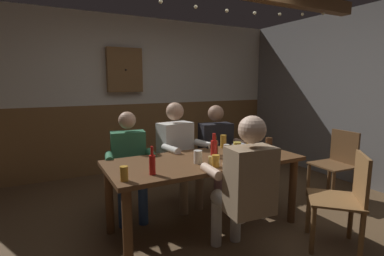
{
  "coord_description": "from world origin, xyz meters",
  "views": [
    {
      "loc": [
        -1.42,
        -2.26,
        1.5
      ],
      "look_at": [
        0.0,
        0.44,
        1.01
      ],
      "focal_mm": 26.94,
      "sensor_mm": 36.0,
      "label": 1
    }
  ],
  "objects_px": {
    "pint_glass_0": "(269,143)",
    "wall_dart_cabinet": "(125,70)",
    "person_3": "(245,183)",
    "bottle_2": "(214,148)",
    "person_0": "(129,160)",
    "bottle_1": "(215,147)",
    "person_1": "(178,149)",
    "condiment_caddy": "(239,146)",
    "pint_glass_5": "(226,149)",
    "person_2": "(218,147)",
    "plate_1": "(260,154)",
    "pint_glass_2": "(198,157)",
    "chair_empty_near_left": "(337,162)",
    "bottle_0": "(152,164)",
    "table_candle": "(210,160)",
    "chair_empty_near_right": "(345,198)",
    "pint_glass_1": "(223,141)",
    "pint_glass_3": "(124,174)",
    "pint_glass_6": "(249,140)",
    "plate_0": "(234,164)",
    "pint_glass_7": "(216,161)",
    "dining_table": "(205,168)",
    "pint_glass_4": "(237,149)"
  },
  "relations": [
    {
      "from": "person_0",
      "to": "bottle_1",
      "type": "distance_m",
      "value": 0.97
    },
    {
      "from": "bottle_0",
      "to": "wall_dart_cabinet",
      "type": "xyz_separation_m",
      "value": [
        0.45,
        2.48,
        0.86
      ]
    },
    {
      "from": "condiment_caddy",
      "to": "wall_dart_cabinet",
      "type": "distance_m",
      "value": 2.37
    },
    {
      "from": "person_1",
      "to": "pint_glass_6",
      "type": "xyz_separation_m",
      "value": [
        0.76,
        -0.4,
        0.11
      ]
    },
    {
      "from": "pint_glass_0",
      "to": "wall_dart_cabinet",
      "type": "distance_m",
      "value": 2.6
    },
    {
      "from": "person_1",
      "to": "condiment_caddy",
      "type": "distance_m",
      "value": 0.73
    },
    {
      "from": "person_3",
      "to": "pint_glass_4",
      "type": "relative_size",
      "value": 8.49
    },
    {
      "from": "person_3",
      "to": "bottle_2",
      "type": "bearing_deg",
      "value": 86.15
    },
    {
      "from": "plate_1",
      "to": "pint_glass_5",
      "type": "distance_m",
      "value": 0.36
    },
    {
      "from": "dining_table",
      "to": "chair_empty_near_left",
      "type": "xyz_separation_m",
      "value": [
        1.9,
        -0.12,
        -0.16
      ]
    },
    {
      "from": "chair_empty_near_right",
      "to": "pint_glass_4",
      "type": "height_order",
      "value": "pint_glass_4"
    },
    {
      "from": "dining_table",
      "to": "person_3",
      "type": "relative_size",
      "value": 1.56
    },
    {
      "from": "table_candle",
      "to": "dining_table",
      "type": "bearing_deg",
      "value": 73.8
    },
    {
      "from": "chair_empty_near_left",
      "to": "pint_glass_6",
      "type": "height_order",
      "value": "chair_empty_near_left"
    },
    {
      "from": "chair_empty_near_left",
      "to": "pint_glass_2",
      "type": "distance_m",
      "value": 2.07
    },
    {
      "from": "person_3",
      "to": "pint_glass_0",
      "type": "relative_size",
      "value": 10.3
    },
    {
      "from": "plate_1",
      "to": "pint_glass_2",
      "type": "relative_size",
      "value": 1.62
    },
    {
      "from": "person_2",
      "to": "dining_table",
      "type": "bearing_deg",
      "value": 57.62
    },
    {
      "from": "condiment_caddy",
      "to": "bottle_2",
      "type": "bearing_deg",
      "value": -156.09
    },
    {
      "from": "pint_glass_5",
      "to": "person_2",
      "type": "bearing_deg",
      "value": 65.34
    },
    {
      "from": "dining_table",
      "to": "plate_0",
      "type": "bearing_deg",
      "value": -68.21
    },
    {
      "from": "person_1",
      "to": "chair_empty_near_left",
      "type": "bearing_deg",
      "value": 148.1
    },
    {
      "from": "table_candle",
      "to": "pint_glass_6",
      "type": "xyz_separation_m",
      "value": [
        0.83,
        0.46,
        0.03
      ]
    },
    {
      "from": "person_1",
      "to": "pint_glass_1",
      "type": "xyz_separation_m",
      "value": [
        0.42,
        -0.35,
        0.12
      ]
    },
    {
      "from": "plate_1",
      "to": "pint_glass_5",
      "type": "relative_size",
      "value": 1.91
    },
    {
      "from": "person_0",
      "to": "chair_empty_near_left",
      "type": "relative_size",
      "value": 1.34
    },
    {
      "from": "bottle_2",
      "to": "pint_glass_7",
      "type": "height_order",
      "value": "bottle_2"
    },
    {
      "from": "pint_glass_7",
      "to": "person_0",
      "type": "bearing_deg",
      "value": 120.12
    },
    {
      "from": "plate_0",
      "to": "pint_glass_7",
      "type": "height_order",
      "value": "pint_glass_7"
    },
    {
      "from": "pint_glass_1",
      "to": "person_3",
      "type": "bearing_deg",
      "value": -114.01
    },
    {
      "from": "plate_1",
      "to": "wall_dart_cabinet",
      "type": "height_order",
      "value": "wall_dart_cabinet"
    },
    {
      "from": "pint_glass_6",
      "to": "person_3",
      "type": "bearing_deg",
      "value": -130.32
    },
    {
      "from": "pint_glass_5",
      "to": "pint_glass_0",
      "type": "bearing_deg",
      "value": 1.21
    },
    {
      "from": "person_0",
      "to": "person_3",
      "type": "bearing_deg",
      "value": 124.81
    },
    {
      "from": "chair_empty_near_right",
      "to": "condiment_caddy",
      "type": "distance_m",
      "value": 1.2
    },
    {
      "from": "plate_1",
      "to": "bottle_0",
      "type": "xyz_separation_m",
      "value": [
        -1.25,
        -0.11,
        0.09
      ]
    },
    {
      "from": "bottle_1",
      "to": "pint_glass_1",
      "type": "height_order",
      "value": "bottle_1"
    },
    {
      "from": "bottle_2",
      "to": "pint_glass_3",
      "type": "bearing_deg",
      "value": -164.23
    },
    {
      "from": "person_2",
      "to": "bottle_1",
      "type": "relative_size",
      "value": 5.89
    },
    {
      "from": "person_2",
      "to": "bottle_2",
      "type": "xyz_separation_m",
      "value": [
        -0.46,
        -0.65,
        0.17
      ]
    },
    {
      "from": "chair_empty_near_left",
      "to": "bottle_0",
      "type": "relative_size",
      "value": 3.65
    },
    {
      "from": "chair_empty_near_left",
      "to": "pint_glass_6",
      "type": "bearing_deg",
      "value": 75.35
    },
    {
      "from": "plate_1",
      "to": "pint_glass_6",
      "type": "relative_size",
      "value": 1.45
    },
    {
      "from": "chair_empty_near_right",
      "to": "pint_glass_3",
      "type": "relative_size",
      "value": 7.49
    },
    {
      "from": "table_candle",
      "to": "pint_glass_1",
      "type": "xyz_separation_m",
      "value": [
        0.49,
        0.51,
        0.04
      ]
    },
    {
      "from": "plate_1",
      "to": "pint_glass_2",
      "type": "xyz_separation_m",
      "value": [
        -0.75,
        0.01,
        0.05
      ]
    },
    {
      "from": "person_3",
      "to": "table_candle",
      "type": "xyz_separation_m",
      "value": [
        -0.07,
        0.44,
        0.09
      ]
    },
    {
      "from": "person_0",
      "to": "chair_empty_near_left",
      "type": "xyz_separation_m",
      "value": [
        2.5,
        -0.76,
        -0.17
      ]
    },
    {
      "from": "pint_glass_3",
      "to": "wall_dart_cabinet",
      "type": "distance_m",
      "value": 2.77
    },
    {
      "from": "person_0",
      "to": "bottle_2",
      "type": "relative_size",
      "value": 4.72
    }
  ]
}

